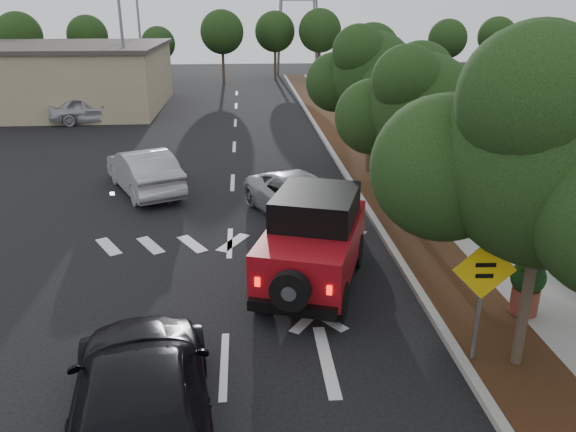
{
  "coord_description": "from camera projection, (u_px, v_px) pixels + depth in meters",
  "views": [
    {
      "loc": [
        0.51,
        -9.24,
        6.55
      ],
      "look_at": [
        1.48,
        3.0,
        1.93
      ],
      "focal_mm": 35.0,
      "sensor_mm": 36.0,
      "label": 1
    }
  ],
  "objects": [
    {
      "name": "ground",
      "position": [
        224.0,
        365.0,
        10.89
      ],
      "size": [
        120.0,
        120.0,
        0.0
      ],
      "primitive_type": "plane",
      "color": "black",
      "rests_on": "ground"
    },
    {
      "name": "curb",
      "position": [
        348.0,
        178.0,
        22.39
      ],
      "size": [
        0.2,
        70.0,
        0.15
      ],
      "primitive_type": "cube",
      "color": "#9E9B93",
      "rests_on": "ground"
    },
    {
      "name": "planting_strip",
      "position": [
        373.0,
        178.0,
        22.47
      ],
      "size": [
        1.8,
        70.0,
        0.12
      ],
      "primitive_type": "cube",
      "color": "black",
      "rests_on": "ground"
    },
    {
      "name": "sidewalk",
      "position": [
        419.0,
        177.0,
        22.61
      ],
      "size": [
        2.0,
        70.0,
        0.12
      ],
      "primitive_type": "cube",
      "color": "gray",
      "rests_on": "ground"
    },
    {
      "name": "hedge",
      "position": [
        454.0,
        168.0,
        22.6
      ],
      "size": [
        0.8,
        70.0,
        0.8
      ],
      "primitive_type": "cube",
      "color": "black",
      "rests_on": "ground"
    },
    {
      "name": "transmission_tower",
      "position": [
        298.0,
        75.0,
        56.11
      ],
      "size": [
        7.0,
        4.0,
        28.0
      ],
      "primitive_type": null,
      "color": "slate",
      "rests_on": "ground"
    },
    {
      "name": "street_tree_near",
      "position": [
        515.0,
        367.0,
        10.83
      ],
      "size": [
        3.8,
        3.8,
        5.92
      ],
      "primitive_type": null,
      "color": "black",
      "rests_on": "ground"
    },
    {
      "name": "street_tree_mid",
      "position": [
        412.0,
        231.0,
        17.36
      ],
      "size": [
        3.2,
        3.2,
        5.32
      ],
      "primitive_type": null,
      "color": "black",
      "rests_on": "ground"
    },
    {
      "name": "street_tree_far",
      "position": [
        367.0,
        172.0,
        23.43
      ],
      "size": [
        3.4,
        3.4,
        5.62
      ],
      "primitive_type": null,
      "color": "black",
      "rests_on": "ground"
    },
    {
      "name": "light_pole_a",
      "position": [
        130.0,
        118.0,
        34.66
      ],
      "size": [
        2.0,
        0.22,
        9.0
      ],
      "primitive_type": null,
      "color": "slate",
      "rests_on": "ground"
    },
    {
      "name": "light_pole_b",
      "position": [
        145.0,
        91.0,
        45.78
      ],
      "size": [
        2.0,
        0.22,
        9.0
      ],
      "primitive_type": null,
      "color": "slate",
      "rests_on": "ground"
    },
    {
      "name": "red_jeep",
      "position": [
        315.0,
        238.0,
        13.73
      ],
      "size": [
        3.25,
        4.8,
        2.35
      ],
      "rotation": [
        0.0,
        0.0,
        -0.32
      ],
      "color": "black",
      "rests_on": "ground"
    },
    {
      "name": "silver_suv_ahead",
      "position": [
        301.0,
        198.0,
        18.15
      ],
      "size": [
        3.95,
        5.46,
        1.38
      ],
      "primitive_type": "imported",
      "rotation": [
        0.0,
        0.0,
        0.37
      ],
      "color": "#97999E",
      "rests_on": "ground"
    },
    {
      "name": "black_suv_oncoming",
      "position": [
        141.0,
        399.0,
        8.72
      ],
      "size": [
        3.05,
        5.81,
        1.61
      ],
      "primitive_type": "imported",
      "rotation": [
        0.0,
        0.0,
        3.29
      ],
      "color": "black",
      "rests_on": "ground"
    },
    {
      "name": "silver_sedan_oncoming",
      "position": [
        144.0,
        171.0,
        20.78
      ],
      "size": [
        3.59,
        5.13,
        1.6
      ],
      "primitive_type": "imported",
      "rotation": [
        0.0,
        0.0,
        3.58
      ],
      "color": "#A3A5AB",
      "rests_on": "ground"
    },
    {
      "name": "parked_suv",
      "position": [
        93.0,
        109.0,
        33.06
      ],
      "size": [
        5.18,
        3.03,
        1.65
      ],
      "primitive_type": "imported",
      "rotation": [
        0.0,
        0.0,
        1.8
      ],
      "color": "#ACAEB4",
      "rests_on": "ground"
    },
    {
      "name": "speed_hump_sign",
      "position": [
        482.0,
        285.0,
        10.29
      ],
      "size": [
        1.17,
        0.12,
        2.5
      ],
      "rotation": [
        0.0,
        0.0,
        -0.06
      ],
      "color": "slate",
      "rests_on": "ground"
    },
    {
      "name": "terracotta_planter",
      "position": [
        528.0,
        282.0,
        12.25
      ],
      "size": [
        0.75,
        0.75,
        1.3
      ],
      "rotation": [
        0.0,
        0.0,
        0.06
      ],
      "color": "brown",
      "rests_on": "ground"
    }
  ]
}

